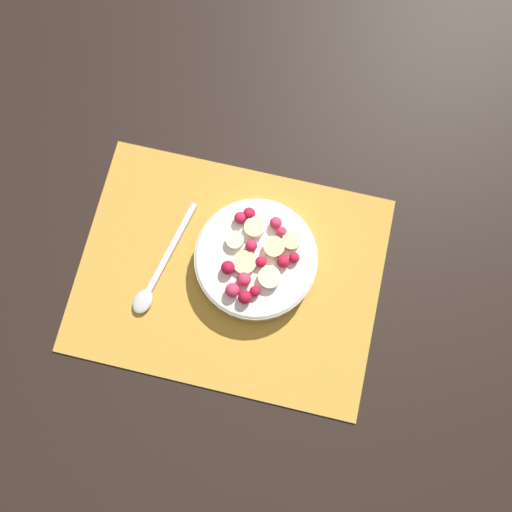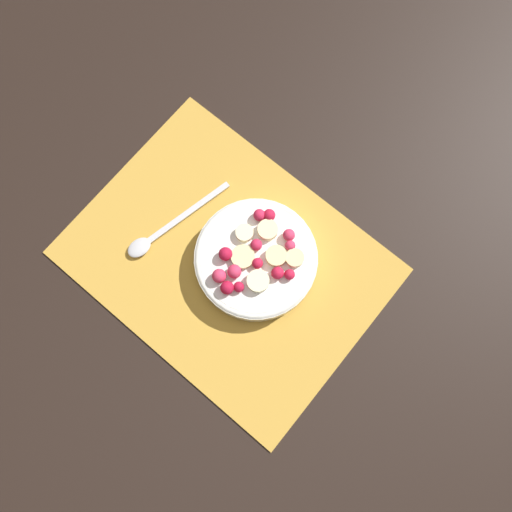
# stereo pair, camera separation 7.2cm
# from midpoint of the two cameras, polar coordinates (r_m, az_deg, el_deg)

# --- Properties ---
(ground_plane) EXTENTS (3.00, 3.00, 0.00)m
(ground_plane) POSITION_cam_midpoint_polar(r_m,az_deg,el_deg) (0.76, -5.65, -2.68)
(ground_plane) COLOR black
(placemat) EXTENTS (0.45, 0.34, 0.01)m
(placemat) POSITION_cam_midpoint_polar(r_m,az_deg,el_deg) (0.76, -5.67, -2.64)
(placemat) COLOR gold
(placemat) RESTS_ON ground_plane
(fruit_bowl) EXTENTS (0.18, 0.18, 0.06)m
(fruit_bowl) POSITION_cam_midpoint_polar(r_m,az_deg,el_deg) (0.74, -2.71, -0.96)
(fruit_bowl) COLOR silver
(fruit_bowl) RESTS_ON placemat
(spoon) EXTENTS (0.06, 0.19, 0.01)m
(spoon) POSITION_cam_midpoint_polar(r_m,az_deg,el_deg) (0.77, -14.08, -3.20)
(spoon) COLOR silver
(spoon) RESTS_ON placemat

